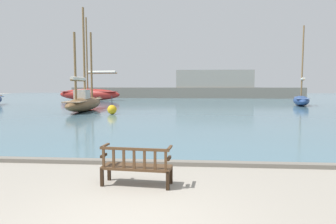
# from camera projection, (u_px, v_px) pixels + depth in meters

# --- Properties ---
(harbor_water) EXTENTS (100.00, 80.00, 0.08)m
(harbor_water) POSITION_uv_depth(u_px,v_px,m) (185.00, 99.00, 48.61)
(harbor_water) COLOR slate
(harbor_water) RESTS_ON ground
(quay_edge_kerb) EXTENTS (40.00, 0.30, 0.12)m
(quay_edge_kerb) POSITION_uv_depth(u_px,v_px,m) (154.00, 163.00, 8.74)
(quay_edge_kerb) COLOR slate
(quay_edge_kerb) RESTS_ON ground
(park_bench) EXTENTS (1.64, 0.66, 0.92)m
(park_bench) POSITION_uv_depth(u_px,v_px,m) (136.00, 165.00, 6.88)
(park_bench) COLOR black
(park_bench) RESTS_ON ground
(sailboat_far_starboard) EXTENTS (2.26, 9.40, 8.94)m
(sailboat_far_starboard) POSITION_uv_depth(u_px,v_px,m) (84.00, 101.00, 26.21)
(sailboat_far_starboard) COLOR brown
(sailboat_far_starboard) RESTS_ON harbor_water
(sailboat_nearest_starboard) EXTENTS (3.19, 6.29, 8.83)m
(sailboat_nearest_starboard) POSITION_uv_depth(u_px,v_px,m) (301.00, 99.00, 33.53)
(sailboat_nearest_starboard) COLOR navy
(sailboat_nearest_starboard) RESTS_ON harbor_water
(sailboat_distant_harbor) EXTENTS (10.02, 3.76, 12.24)m
(sailboat_distant_harbor) POSITION_uv_depth(u_px,v_px,m) (89.00, 94.00, 44.98)
(sailboat_distant_harbor) COLOR maroon
(sailboat_distant_harbor) RESTS_ON harbor_water
(channel_buoy) EXTENTS (0.72, 0.72, 1.42)m
(channel_buoy) POSITION_uv_depth(u_px,v_px,m) (112.00, 110.00, 23.20)
(channel_buoy) COLOR gold
(channel_buoy) RESTS_ON harbor_water
(far_breakwater) EXTENTS (41.03, 2.40, 5.02)m
(far_breakwater) POSITION_uv_depth(u_px,v_px,m) (194.00, 89.00, 53.22)
(far_breakwater) COLOR slate
(far_breakwater) RESTS_ON ground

